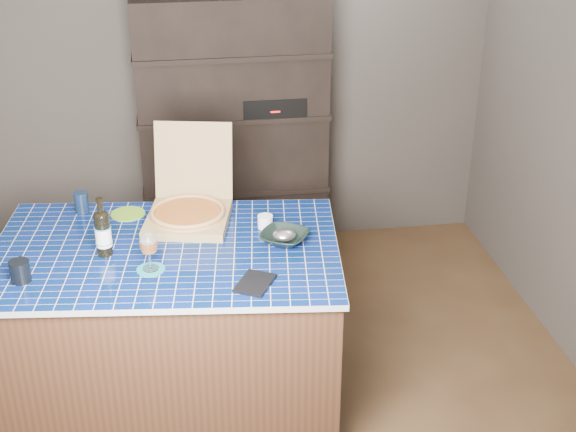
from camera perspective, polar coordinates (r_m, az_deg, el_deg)
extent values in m
plane|color=brown|center=(4.40, -1.68, -12.37)|extent=(3.50, 3.50, 0.00)
plane|color=#4B4541|center=(5.38, -4.24, 10.16)|extent=(3.50, 0.00, 3.50)
cube|color=black|center=(5.28, -3.90, 5.85)|extent=(1.20, 0.40, 1.80)
cube|color=black|center=(5.19, -1.15, 8.15)|extent=(0.40, 0.32, 0.12)
cube|color=#42261A|center=(4.12, -8.28, -8.05)|extent=(1.73, 1.19, 0.88)
cube|color=#041A48|center=(3.89, -8.71, -2.51)|extent=(1.77, 1.24, 0.03)
cube|color=tan|center=(4.09, -7.12, -0.23)|extent=(0.48, 0.48, 0.05)
cube|color=tan|center=(4.22, -6.74, 3.96)|extent=(0.42, 0.18, 0.40)
cylinder|color=#B6834C|center=(4.08, -7.14, 0.13)|extent=(0.38, 0.38, 0.01)
cylinder|color=#661E0B|center=(4.07, -7.15, 0.27)|extent=(0.33, 0.33, 0.01)
torus|color=#B6834C|center=(4.07, -7.16, 0.33)|extent=(0.38, 0.38, 0.02)
cylinder|color=black|center=(3.84, -13.00, -1.32)|extent=(0.07, 0.07, 0.20)
ellipsoid|color=black|center=(3.79, -13.16, 0.04)|extent=(0.07, 0.07, 0.04)
cylinder|color=black|center=(3.77, -13.23, 0.70)|extent=(0.03, 0.03, 0.08)
cylinder|color=white|center=(3.84, -12.99, -1.45)|extent=(0.07, 0.07, 0.09)
cylinder|color=#3C92CE|center=(3.86, -12.94, -1.83)|extent=(0.08, 0.08, 0.01)
cylinder|color=#3C92CE|center=(3.82, -13.06, -0.81)|extent=(0.08, 0.08, 0.01)
cylinder|color=teal|center=(3.71, -9.73, -3.76)|extent=(0.13, 0.13, 0.01)
cylinder|color=white|center=(3.71, -9.74, -3.69)|extent=(0.07, 0.07, 0.01)
cylinder|color=white|center=(3.69, -9.79, -3.12)|extent=(0.01, 0.01, 0.08)
ellipsoid|color=white|center=(3.65, -9.89, -1.95)|extent=(0.08, 0.08, 0.11)
cylinder|color=#CE6621|center=(3.65, -9.88, -2.09)|extent=(0.07, 0.07, 0.05)
cylinder|color=white|center=(3.64, -9.91, -1.66)|extent=(0.07, 0.07, 0.02)
cylinder|color=black|center=(3.74, -18.51, -3.74)|extent=(0.09, 0.09, 0.10)
cube|color=black|center=(3.55, -2.36, -4.80)|extent=(0.21, 0.23, 0.02)
imported|color=black|center=(3.88, -0.26, -1.53)|extent=(0.30, 0.30, 0.05)
ellipsoid|color=silver|center=(3.87, -0.26, -1.36)|extent=(0.12, 0.10, 0.05)
cylinder|color=white|center=(4.02, -1.63, -0.40)|extent=(0.08, 0.08, 0.07)
cylinder|color=#0E1B33|center=(4.30, -14.49, 0.95)|extent=(0.07, 0.07, 0.11)
cylinder|color=#66A523|center=(4.24, -11.32, 0.16)|extent=(0.18, 0.18, 0.01)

